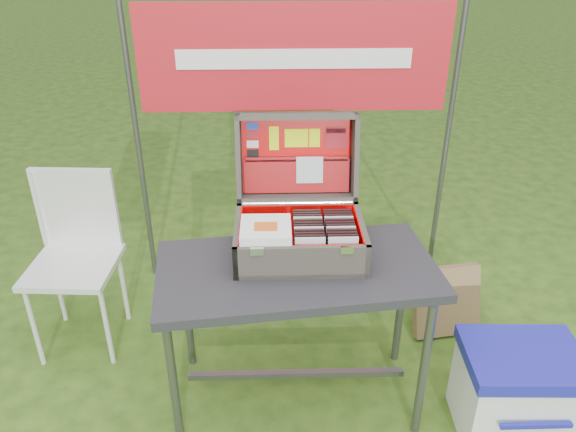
{
  "coord_description": "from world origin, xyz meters",
  "views": [
    {
      "loc": [
        -0.11,
        -1.8,
        1.95
      ],
      "look_at": [
        -0.06,
        0.1,
        0.92
      ],
      "focal_mm": 35.0,
      "sensor_mm": 36.0,
      "label": 1
    }
  ],
  "objects_px": {
    "chair": "(73,269)",
    "cooler": "(516,391)",
    "table": "(296,334)",
    "cardboard_box": "(446,301)",
    "suitcase": "(299,194)"
  },
  "relations": [
    {
      "from": "cooler",
      "to": "cardboard_box",
      "type": "bearing_deg",
      "value": 101.28
    },
    {
      "from": "table",
      "to": "cardboard_box",
      "type": "distance_m",
      "value": 0.92
    },
    {
      "from": "chair",
      "to": "cardboard_box",
      "type": "height_order",
      "value": "chair"
    },
    {
      "from": "suitcase",
      "to": "cooler",
      "type": "relative_size",
      "value": 1.14
    },
    {
      "from": "cooler",
      "to": "chair",
      "type": "bearing_deg",
      "value": 164.6
    },
    {
      "from": "cooler",
      "to": "cardboard_box",
      "type": "height_order",
      "value": "cooler"
    },
    {
      "from": "table",
      "to": "chair",
      "type": "distance_m",
      "value": 1.14
    },
    {
      "from": "cooler",
      "to": "suitcase",
      "type": "bearing_deg",
      "value": 159.48
    },
    {
      "from": "cooler",
      "to": "cardboard_box",
      "type": "relative_size",
      "value": 1.28
    },
    {
      "from": "suitcase",
      "to": "chair",
      "type": "relative_size",
      "value": 0.61
    },
    {
      "from": "table",
      "to": "cardboard_box",
      "type": "relative_size",
      "value": 3.05
    },
    {
      "from": "cooler",
      "to": "chair",
      "type": "relative_size",
      "value": 0.53
    },
    {
      "from": "suitcase",
      "to": "cooler",
      "type": "xyz_separation_m",
      "value": [
        0.89,
        -0.37,
        -0.74
      ]
    },
    {
      "from": "cooler",
      "to": "chair",
      "type": "height_order",
      "value": "chair"
    },
    {
      "from": "chair",
      "to": "cooler",
      "type": "bearing_deg",
      "value": -13.82
    }
  ]
}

